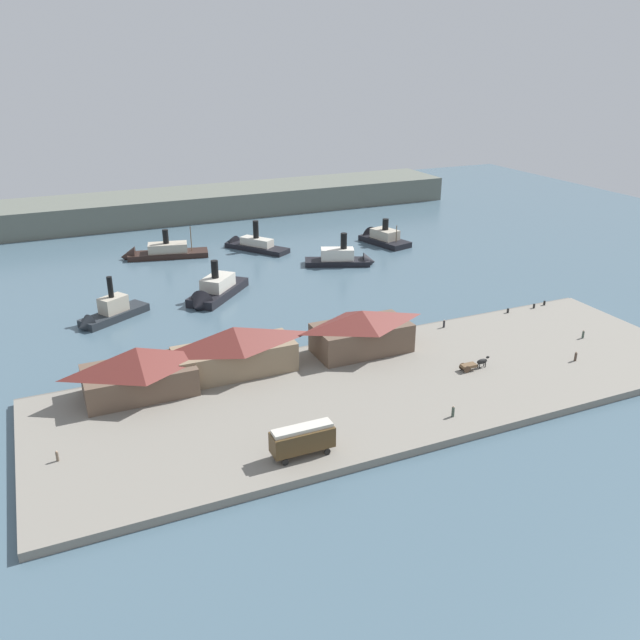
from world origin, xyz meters
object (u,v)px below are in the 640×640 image
at_px(pedestrian_standing_center, 444,324).
at_px(ferry_near_quay, 108,314).
at_px(horse_cart, 474,364).
at_px(pedestrian_walking_west, 583,334).
at_px(ferry_shed_east_terminal, 362,331).
at_px(mooring_post_east, 544,303).
at_px(mooring_post_center_east, 508,311).
at_px(ferry_approaching_west, 250,244).
at_px(ferry_departing_north, 380,238).
at_px(mooring_post_center_west, 534,306).
at_px(pedestrian_at_waters_edge, 576,357).
at_px(ferry_moored_east, 214,292).
at_px(ferry_moored_west, 158,253).
at_px(street_tram, 302,438).
at_px(ferry_shed_central_terminal, 138,370).
at_px(pedestrian_walking_east, 57,456).
at_px(ferry_outer_harbor, 345,259).
at_px(pedestrian_near_west_shed, 453,412).
at_px(ferry_shed_west_terminal, 234,350).

bearing_deg(pedestrian_standing_center, ferry_near_quay, 150.67).
distance_m(horse_cart, pedestrian_walking_west, 26.25).
height_order(ferry_shed_east_terminal, pedestrian_standing_center, ferry_shed_east_terminal).
distance_m(mooring_post_east, mooring_post_center_east, 9.83).
relative_size(ferry_approaching_west, ferry_departing_north, 1.11).
bearing_deg(mooring_post_east, horse_cart, -149.44).
bearing_deg(mooring_post_center_west, pedestrian_at_waters_edge, -115.25).
relative_size(pedestrian_standing_center, ferry_moored_east, 0.09).
bearing_deg(pedestrian_walking_west, ferry_moored_west, 124.65).
height_order(street_tram, mooring_post_east, street_tram).
relative_size(ferry_shed_central_terminal, pedestrian_at_waters_edge, 9.81).
bearing_deg(horse_cart, pedestrian_walking_west, 5.13).
height_order(pedestrian_walking_east, ferry_near_quay, ferry_near_quay).
xyz_separation_m(pedestrian_walking_west, ferry_outer_harbor, (-18.37, 62.18, -0.36)).
bearing_deg(pedestrian_standing_center, ferry_moored_west, 118.80).
bearing_deg(pedestrian_near_west_shed, ferry_moored_west, 102.47).
height_order(ferry_moored_east, ferry_departing_north, ferry_moored_east).
height_order(ferry_near_quay, ferry_moored_east, ferry_near_quay).
relative_size(ferry_moored_east, ferry_moored_west, 0.79).
xyz_separation_m(ferry_outer_harbor, ferry_departing_north, (18.29, 14.87, -0.10)).
bearing_deg(ferry_moored_west, pedestrian_near_west_shed, -77.53).
height_order(ferry_outer_harbor, ferry_moored_west, ferry_outer_harbor).
height_order(street_tram, ferry_moored_west, ferry_moored_west).
bearing_deg(mooring_post_east, ferry_moored_east, 150.54).
height_order(mooring_post_center_west, ferry_near_quay, ferry_near_quay).
height_order(ferry_shed_east_terminal, mooring_post_center_east, ferry_shed_east_terminal).
distance_m(ferry_shed_central_terminal, ferry_approaching_west, 85.21).
bearing_deg(pedestrian_at_waters_edge, street_tram, -172.45).
distance_m(ferry_shed_west_terminal, pedestrian_walking_west, 64.04).
bearing_deg(pedestrian_standing_center, ferry_shed_east_terminal, -171.07).
bearing_deg(street_tram, mooring_post_east, 24.17).
bearing_deg(ferry_shed_central_terminal, ferry_departing_north, 39.84).
height_order(ferry_shed_east_terminal, pedestrian_at_waters_edge, ferry_shed_east_terminal).
bearing_deg(street_tram, ferry_shed_west_terminal, 91.92).
height_order(horse_cart, ferry_departing_north, ferry_departing_north).
xyz_separation_m(street_tram, pedestrian_standing_center, (41.29, 28.60, -1.74)).
xyz_separation_m(pedestrian_near_west_shed, pedestrian_walking_east, (-52.94, 11.44, -0.10)).
relative_size(street_tram, mooring_post_east, 9.31).
distance_m(street_tram, ferry_approaching_west, 103.00).
height_order(ferry_near_quay, ferry_outer_harbor, ferry_near_quay).
distance_m(mooring_post_center_west, ferry_outer_harbor, 50.75).
height_order(ferry_shed_west_terminal, ferry_departing_north, ferry_shed_west_terminal).
distance_m(ferry_moored_east, ferry_moored_west, 37.16).
distance_m(ferry_shed_east_terminal, ferry_near_quay, 52.63).
relative_size(pedestrian_at_waters_edge, mooring_post_east, 1.91).
distance_m(ferry_shed_central_terminal, ferry_departing_north, 101.75).
distance_m(mooring_post_center_east, ferry_moored_west, 91.33).
distance_m(ferry_shed_east_terminal, pedestrian_at_waters_edge, 36.69).
distance_m(pedestrian_at_waters_edge, mooring_post_center_east, 23.03).
xyz_separation_m(ferry_shed_central_terminal, ferry_moored_west, (17.48, 75.87, -3.78)).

